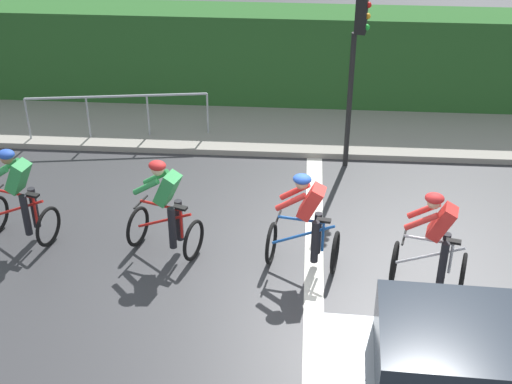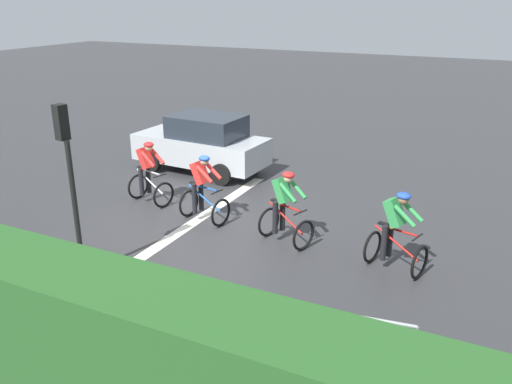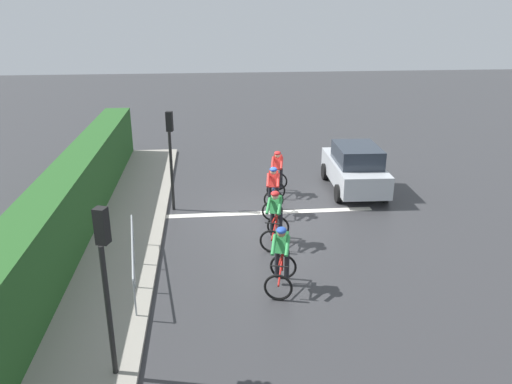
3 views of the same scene
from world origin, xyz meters
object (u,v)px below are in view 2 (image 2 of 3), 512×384
(cyclist_fourth, at_px, (148,174))
(car_silver, at_px, (202,144))
(cyclist_second, at_px, (285,209))
(pedestrian_railing_kerbside, at_px, (285,316))
(cyclist_lead, at_px, (396,233))
(cyclist_mid, at_px, (203,190))
(traffic_light_near_crossing, at_px, (68,165))

(cyclist_fourth, height_order, car_silver, car_silver)
(cyclist_fourth, bearing_deg, cyclist_second, 80.94)
(car_silver, bearing_deg, cyclist_second, 50.08)
(cyclist_second, xyz_separation_m, pedestrian_railing_kerbside, (3.78, 1.64, -0.00))
(cyclist_fourth, bearing_deg, cyclist_lead, 82.57)
(cyclist_second, bearing_deg, cyclist_fourth, -99.06)
(car_silver, height_order, pedestrian_railing_kerbside, car_silver)
(cyclist_second, bearing_deg, cyclist_mid, -96.23)
(cyclist_second, xyz_separation_m, car_silver, (-3.58, -4.28, 0.08))
(cyclist_lead, relative_size, traffic_light_near_crossing, 0.50)
(traffic_light_near_crossing, distance_m, pedestrian_railing_kerbside, 4.94)
(cyclist_fourth, distance_m, pedestrian_railing_kerbside, 7.27)
(cyclist_lead, distance_m, cyclist_mid, 4.69)
(cyclist_mid, distance_m, pedestrian_railing_kerbside, 5.58)
(cyclist_lead, height_order, pedestrian_railing_kerbside, cyclist_lead)
(cyclist_second, distance_m, pedestrian_railing_kerbside, 4.12)
(traffic_light_near_crossing, bearing_deg, pedestrian_railing_kerbside, 81.04)
(car_silver, bearing_deg, traffic_light_near_crossing, 10.67)
(car_silver, xyz_separation_m, pedestrian_railing_kerbside, (7.37, 5.92, -0.08))
(cyclist_fourth, height_order, pedestrian_railing_kerbside, cyclist_fourth)
(cyclist_fourth, xyz_separation_m, pedestrian_railing_kerbside, (4.44, 5.76, -0.00))
(cyclist_lead, bearing_deg, cyclist_second, -94.64)
(cyclist_lead, distance_m, car_silver, 7.71)
(cyclist_mid, bearing_deg, cyclist_lead, 84.60)
(traffic_light_near_crossing, xyz_separation_m, pedestrian_railing_kerbside, (0.74, 4.67, -1.43))
(pedestrian_railing_kerbside, bearing_deg, cyclist_fourth, -127.62)
(cyclist_second, distance_m, cyclist_mid, 2.24)
(cyclist_mid, height_order, cyclist_fourth, same)
(traffic_light_near_crossing, bearing_deg, car_silver, -169.33)
(cyclist_lead, height_order, cyclist_fourth, same)
(cyclist_mid, bearing_deg, car_silver, -148.41)
(cyclist_mid, xyz_separation_m, cyclist_fourth, (-0.41, -1.90, 0.00))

